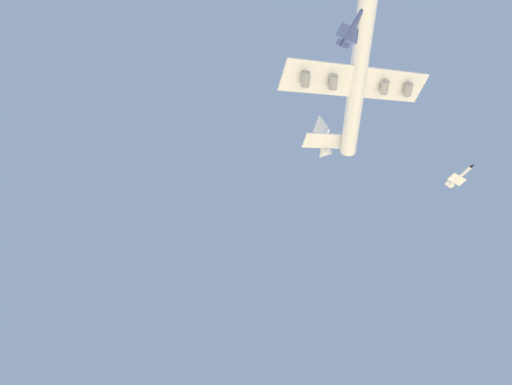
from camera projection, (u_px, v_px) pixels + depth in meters
name	position (u px, v px, depth m)	size (l,w,h in m)	color
carrier_jet	(357.00, 79.00, 148.59)	(60.28, 64.32, 23.65)	white
chase_jet_lead	(352.00, 29.00, 134.86)	(10.47, 14.46, 4.00)	#38478C
chase_jet_left_wing	(459.00, 177.00, 184.25)	(9.34, 14.97, 4.00)	silver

